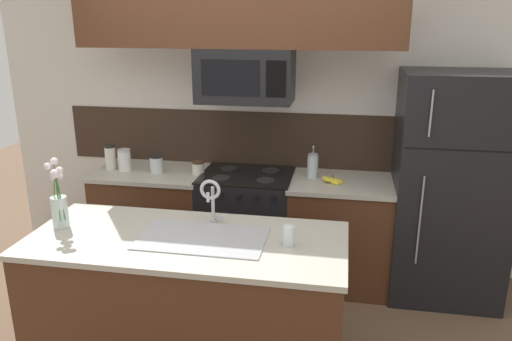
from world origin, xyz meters
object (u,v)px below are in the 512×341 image
object	(u,v)px
microwave	(245,75)
storage_jar_squat	(198,168)
refrigerator	(449,188)
flower_vase	(59,205)
storage_jar_tall	(111,157)
storage_jar_medium	(124,160)
french_press	(313,166)
sink_faucet	(211,195)
stove_range	(247,225)
storage_jar_short	(156,164)
banana_bunch	(333,180)
drinking_glass	(288,236)

from	to	relation	value
microwave	storage_jar_squat	size ratio (longest dim) A/B	7.17
refrigerator	flower_vase	xyz separation A→B (m)	(-2.56, -1.26, 0.16)
microwave	storage_jar_squat	bearing A→B (deg)	178.19
storage_jar_tall	storage_jar_medium	xyz separation A→B (m)	(0.14, -0.03, -0.01)
french_press	sink_faucet	distance (m)	1.23
stove_range	storage_jar_short	world-z (taller)	storage_jar_short
storage_jar_tall	sink_faucet	bearing A→B (deg)	-40.97
banana_bunch	drinking_glass	xyz separation A→B (m)	(-0.22, -1.19, 0.04)
storage_jar_medium	flower_vase	bearing A→B (deg)	-84.62
stove_range	storage_jar_short	bearing A→B (deg)	-177.10
drinking_glass	storage_jar_squat	bearing A→B (deg)	126.24
microwave	banana_bunch	bearing A→B (deg)	-3.13
french_press	flower_vase	size ratio (longest dim) A/B	0.61
refrigerator	storage_jar_medium	distance (m)	2.67
french_press	drinking_glass	size ratio (longest dim) A/B	2.17
microwave	refrigerator	distance (m)	1.82
storage_jar_medium	drinking_glass	xyz separation A→B (m)	(1.55, -1.21, -0.03)
refrigerator	french_press	bearing A→B (deg)	177.85
storage_jar_medium	stove_range	bearing A→B (deg)	2.05
refrigerator	banana_bunch	distance (m)	0.90
microwave	french_press	xyz separation A→B (m)	(0.54, 0.08, -0.73)
storage_jar_tall	sink_faucet	distance (m)	1.56
microwave	refrigerator	size ratio (longest dim) A/B	0.41
refrigerator	storage_jar_short	world-z (taller)	refrigerator
french_press	sink_faucet	size ratio (longest dim) A/B	0.87
storage_jar_medium	storage_jar_tall	bearing A→B (deg)	168.86
storage_jar_short	storage_jar_tall	bearing A→B (deg)	176.15
storage_jar_medium	french_press	bearing A→B (deg)	3.50
storage_jar_short	sink_faucet	world-z (taller)	sink_faucet
storage_jar_squat	sink_faucet	distance (m)	1.11
flower_vase	drinking_glass	bearing A→B (deg)	-0.47
drinking_glass	storage_jar_tall	bearing A→B (deg)	143.84
french_press	flower_vase	distance (m)	1.97
storage_jar_tall	flower_vase	bearing A→B (deg)	-78.34
sink_faucet	flower_vase	distance (m)	0.95
microwave	french_press	distance (m)	0.91
storage_jar_medium	sink_faucet	bearing A→B (deg)	-43.80
stove_range	sink_faucet	distance (m)	1.22
storage_jar_tall	storage_jar_short	xyz separation A→B (m)	(0.43, -0.03, -0.03)
storage_jar_tall	french_press	distance (m)	1.74
storage_jar_squat	banana_bunch	bearing A→B (deg)	-2.65
storage_jar_short	drinking_glass	bearing A→B (deg)	-43.67
banana_bunch	microwave	bearing A→B (deg)	176.87
microwave	storage_jar_medium	world-z (taller)	microwave
refrigerator	banana_bunch	world-z (taller)	refrigerator
storage_jar_short	french_press	size ratio (longest dim) A/B	0.55
microwave	storage_jar_squat	xyz separation A→B (m)	(-0.41, 0.01, -0.78)
banana_bunch	flower_vase	size ratio (longest dim) A/B	0.43
flower_vase	sink_faucet	bearing A→B (deg)	12.40
banana_bunch	french_press	world-z (taller)	french_press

